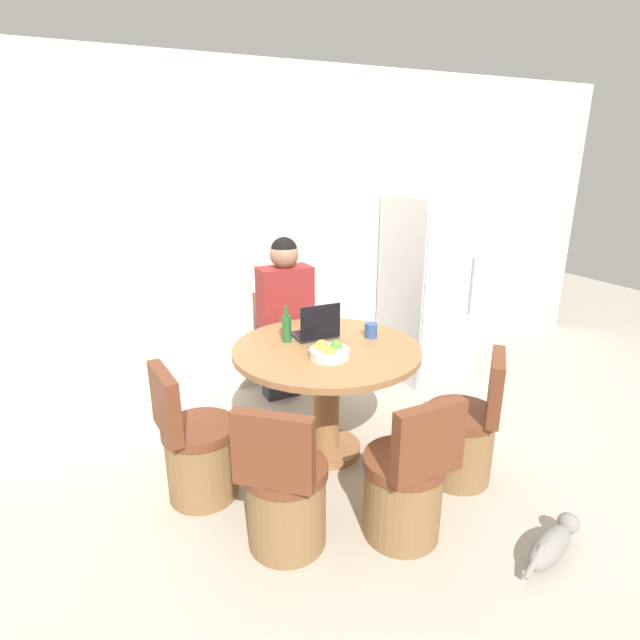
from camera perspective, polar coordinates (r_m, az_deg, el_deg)
The scene contains 14 objects.
ground_plane at distance 3.35m, azimuth 4.16°, elevation -16.64°, with size 12.00×12.00×0.00m, color #B2A899.
wall_back at distance 4.14m, azimuth -5.61°, elevation 9.66°, with size 7.00×0.06×2.60m.
refrigerator at distance 4.52m, azimuth 12.16°, elevation 3.58°, with size 0.61×0.71×1.60m.
dining_table at distance 3.24m, azimuth 0.76°, elevation -6.21°, with size 1.20×1.20×0.76m.
chair_near_right_corner at distance 3.25m, azimuth 16.03°, elevation -12.75°, with size 0.49×0.49×0.84m.
chair_left_side at distance 3.06m, azimuth -13.80°, elevation -14.58°, with size 0.44×0.43×0.84m.
chair_near_camera at distance 2.75m, azimuth 9.73°, elevation -18.52°, with size 0.43×0.43×0.84m.
chair_near_left_corner at distance 2.67m, azimuth -4.01°, elevation -19.61°, with size 0.49×0.49×0.84m.
person_seated at distance 3.89m, azimuth -4.19°, elevation 0.76°, with size 0.40×0.37×1.35m.
laptop at distance 3.30m, azimuth -0.42°, elevation -1.17°, with size 0.28×0.22×0.25m.
fruit_bowl at distance 2.99m, azimuth 1.06°, elevation -3.65°, with size 0.24×0.24×0.10m.
coffee_cup at distance 3.34m, azimuth 5.85°, elevation -1.17°, with size 0.08×0.08×0.10m.
bottle at distance 3.23m, azimuth -3.83°, elevation -0.88°, with size 0.06×0.06×0.24m.
cat at distance 2.95m, azimuth 24.99°, elevation -22.19°, with size 0.49×0.23×0.16m.
Camera 1 is at (-1.38, -2.38, 1.92)m, focal length 28.00 mm.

